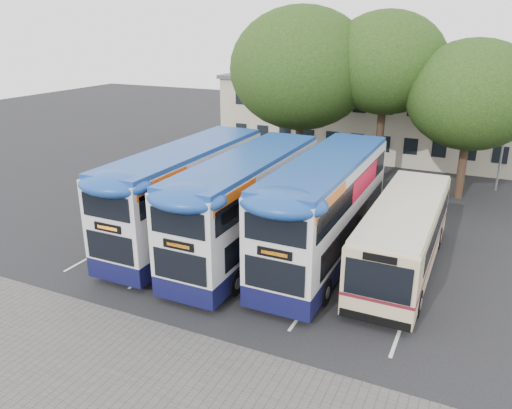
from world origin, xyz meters
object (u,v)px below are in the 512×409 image
at_px(lamp_post, 509,112).
at_px(tree_left, 301,69).
at_px(tree_mid, 386,63).
at_px(tree_right, 472,95).
at_px(bus_dd_mid, 248,202).
at_px(bus_dd_right, 326,206).
at_px(bus_dd_left, 187,190).
at_px(bus_single, 404,232).

relative_size(lamp_post, tree_left, 0.79).
bearing_deg(tree_left, tree_mid, 10.38).
relative_size(tree_right, bus_dd_mid, 0.85).
bearing_deg(tree_left, bus_dd_right, -64.21).
bearing_deg(bus_dd_left, tree_left, 85.29).
xyz_separation_m(bus_dd_left, bus_single, (10.13, 1.20, -0.82)).
bearing_deg(bus_dd_right, tree_mid, 92.01).
relative_size(lamp_post, bus_dd_right, 0.80).
height_order(tree_right, bus_dd_right, tree_right).
bearing_deg(tree_right, tree_mid, 170.88).
xyz_separation_m(lamp_post, tree_mid, (-7.40, -1.63, 2.78)).
xyz_separation_m(lamp_post, tree_right, (-2.11, -2.48, 1.19)).
distance_m(lamp_post, tree_left, 13.16).
bearing_deg(lamp_post, bus_dd_mid, -123.99).
bearing_deg(tree_right, bus_dd_left, -132.54).
bearing_deg(bus_single, bus_dd_right, -170.57).
height_order(bus_dd_left, bus_single, bus_dd_left).
bearing_deg(bus_single, tree_mid, 107.22).
xyz_separation_m(tree_left, bus_dd_mid, (2.35, -12.74, -4.86)).
distance_m(tree_left, bus_dd_right, 14.05).
height_order(tree_left, bus_dd_mid, tree_left).
bearing_deg(lamp_post, tree_right, -130.48).
bearing_deg(bus_single, tree_left, 128.79).
distance_m(bus_dd_left, bus_single, 10.24).
distance_m(tree_mid, bus_dd_left, 15.81).
distance_m(tree_left, bus_dd_mid, 13.83).
xyz_separation_m(lamp_post, bus_dd_left, (-13.72, -15.13, -2.51)).
bearing_deg(bus_dd_left, tree_right, 47.46).
bearing_deg(tree_right, tree_left, -179.34).
bearing_deg(tree_left, bus_single, -51.21).
bearing_deg(bus_dd_left, tree_mid, 64.90).
bearing_deg(tree_left, bus_dd_mid, -79.57).
bearing_deg(tree_left, lamp_post, 11.57).
bearing_deg(bus_dd_mid, bus_single, 11.83).
bearing_deg(bus_dd_left, bus_dd_right, 5.44).
height_order(lamp_post, bus_single, lamp_post).
bearing_deg(bus_dd_mid, bus_dd_right, 14.16).
bearing_deg(bus_dd_mid, tree_mid, 77.87).
distance_m(tree_mid, bus_single, 14.25).
bearing_deg(bus_dd_right, bus_dd_mid, -165.84).
distance_m(lamp_post, bus_dd_mid, 18.67).
xyz_separation_m(lamp_post, tree_left, (-12.69, -2.60, 2.34)).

